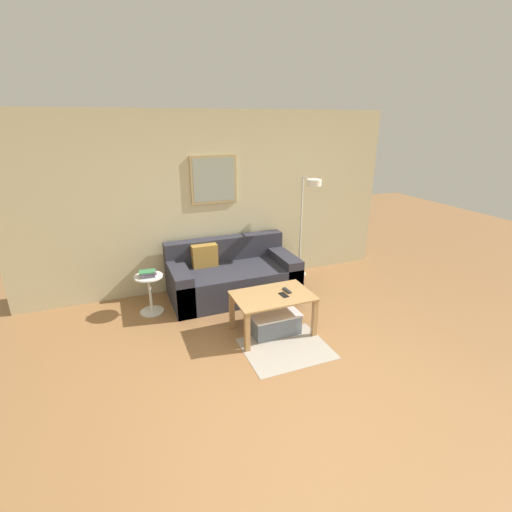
# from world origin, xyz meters

# --- Properties ---
(ground_plane) EXTENTS (16.00, 16.00, 0.00)m
(ground_plane) POSITION_xyz_m (0.00, 0.00, 0.00)
(ground_plane) COLOR olive
(wall_back) EXTENTS (5.60, 0.09, 2.55)m
(wall_back) POSITION_xyz_m (-0.00, 2.95, 1.28)
(wall_back) COLOR #C6BC93
(wall_back) RESTS_ON ground_plane
(area_rug) EXTENTS (0.94, 0.78, 0.01)m
(area_rug) POSITION_xyz_m (0.21, 0.93, 0.00)
(area_rug) COLOR #A39989
(area_rug) RESTS_ON ground_plane
(couch) EXTENTS (1.79, 0.92, 0.78)m
(couch) POSITION_xyz_m (0.09, 2.46, 0.28)
(couch) COLOR #2D2D38
(couch) RESTS_ON ground_plane
(coffee_table) EXTENTS (0.92, 0.60, 0.49)m
(coffee_table) POSITION_xyz_m (0.22, 1.32, 0.39)
(coffee_table) COLOR #AD7F4C
(coffee_table) RESTS_ON ground_plane
(storage_bin) EXTENTS (0.58, 0.43, 0.26)m
(storage_bin) POSITION_xyz_m (0.23, 1.32, 0.13)
(storage_bin) COLOR slate
(storage_bin) RESTS_ON ground_plane
(floor_lamp) EXTENTS (0.23, 0.56, 1.61)m
(floor_lamp) POSITION_xyz_m (1.35, 2.56, 1.16)
(floor_lamp) COLOR silver
(floor_lamp) RESTS_ON ground_plane
(side_table) EXTENTS (0.37, 0.37, 0.52)m
(side_table) POSITION_xyz_m (-1.08, 2.35, 0.31)
(side_table) COLOR silver
(side_table) RESTS_ON ground_plane
(book_stack) EXTENTS (0.22, 0.17, 0.07)m
(book_stack) POSITION_xyz_m (-1.08, 2.34, 0.56)
(book_stack) COLOR #4C4C51
(book_stack) RESTS_ON side_table
(remote_control) EXTENTS (0.05, 0.15, 0.02)m
(remote_control) POSITION_xyz_m (0.41, 1.34, 0.50)
(remote_control) COLOR #232328
(remote_control) RESTS_ON coffee_table
(cell_phone) EXTENTS (0.08, 0.15, 0.01)m
(cell_phone) POSITION_xyz_m (0.33, 1.26, 0.49)
(cell_phone) COLOR black
(cell_phone) RESTS_ON coffee_table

